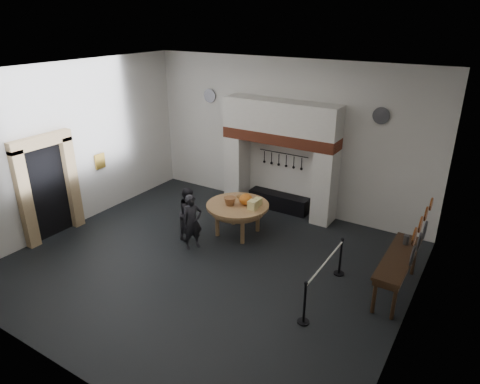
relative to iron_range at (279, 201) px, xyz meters
The scene contains 39 objects.
floor 3.73m from the iron_range, 90.00° to the right, with size 9.00×8.00×0.02m, color black.
ceiling 5.65m from the iron_range, 90.00° to the right, with size 9.00×8.00×0.02m, color silver.
wall_back 2.02m from the iron_range, 90.00° to the left, with size 9.00×0.02×4.50m, color silver.
wall_front 7.97m from the iron_range, 90.00° to the right, with size 9.00×0.02×4.50m, color silver.
wall_left 6.17m from the iron_range, 140.42° to the right, with size 0.02×8.00×4.50m, color silver.
wall_right 6.17m from the iron_range, 39.58° to the right, with size 0.02×8.00×4.50m, color silver.
chimney_pier_left 1.69m from the iron_range, behind, with size 0.55×0.70×2.15m, color silver.
chimney_pier_right 1.69m from the iron_range, ahead, with size 0.55×0.70×2.15m, color silver.
hearth_brick_band 2.06m from the iron_range, 90.00° to the right, with size 3.50×0.72×0.32m, color #9E442B.
chimney_hood 2.67m from the iron_range, 90.00° to the right, with size 3.50×0.70×0.90m, color silver.
iron_range is the anchor object (origin of this frame).
utensil_rail 1.51m from the iron_range, 90.00° to the left, with size 0.02×0.02×1.60m, color black.
door_recess 6.58m from the iron_range, 133.44° to the right, with size 0.04×1.10×2.50m, color black.
door_jamb_near 7.05m from the iron_range, 128.94° to the right, with size 0.22×0.30×2.60m, color tan.
door_jamb_far 6.04m from the iron_range, 137.45° to the right, with size 0.22×0.30×2.60m, color tan.
door_lintel 6.87m from the iron_range, 132.86° to the right, with size 0.22×1.70×0.30m, color tan.
wall_plaque 5.49m from the iron_range, 146.73° to the right, with size 0.05×0.34×0.44m, color gold.
work_table 2.12m from the iron_range, 96.32° to the right, with size 1.70×1.70×0.07m, color tan.
pumpkin 2.07m from the iron_range, 90.71° to the right, with size 0.36×0.36×0.31m, color orange.
cheese_block_big 2.22m from the iron_range, 82.39° to the right, with size 0.22×0.22×0.24m, color #F4E592.
cheese_block_small 1.93m from the iron_range, 81.75° to the right, with size 0.18×0.18×0.20m, color #F0E58F.
wicker_basket 2.32m from the iron_range, 99.78° to the right, with size 0.32×0.32×0.22m, color #A56D3C.
bread_loaf 1.83m from the iron_range, 100.98° to the right, with size 0.31×0.18×0.13m, color #986536.
visitor_near 3.40m from the iron_range, 103.75° to the right, with size 0.53×0.35×1.46m, color black.
visitor_far 3.15m from the iron_range, 112.69° to the right, with size 0.70×0.54×1.43m, color black.
side_table 4.84m from the iron_range, 31.30° to the right, with size 0.55×2.20×0.06m, color #3C2516.
pewter_jug 4.58m from the iron_range, 24.78° to the right, with size 0.12×0.12×0.22m, color #48494D.
copper_pan_a 5.93m from the iron_range, 38.28° to the right, with size 0.34×0.34×0.03m, color #C6662D.
copper_pan_b 5.62m from the iron_range, 33.66° to the right, with size 0.32×0.32×0.03m, color #C6662D.
copper_pan_c 5.35m from the iron_range, 28.48° to the right, with size 0.30×0.30×0.03m, color #C6662D.
copper_pan_d 5.13m from the iron_range, 22.75° to the right, with size 0.28×0.28×0.03m, color #C6662D.
pewter_plate_left 5.69m from the iron_range, 36.66° to the right, with size 0.40×0.40×0.03m, color #4C4C51.
pewter_plate_mid 5.36m from the iron_range, 31.38° to the right, with size 0.40×0.40×0.03m, color #4C4C51.
pewter_plate_right 5.08m from the iron_range, 25.42° to the right, with size 0.40×0.40×0.03m, color #4C4C51.
pewter_plate_back_left 4.01m from the iron_range, behind, with size 0.44×0.44×0.03m, color #4C4C51.
pewter_plate_back_right 4.01m from the iron_range, ahead, with size 0.44×0.44×0.03m, color #4C4C51.
barrier_post_near 5.30m from the iron_range, 57.42° to the right, with size 0.05×0.05×0.90m, color black.
barrier_post_far 3.77m from the iron_range, 40.80° to the right, with size 0.05×0.05×0.90m, color black.
barrier_rope 4.52m from the iron_range, 50.52° to the right, with size 0.04×0.04×2.00m, color white.
Camera 1 is at (5.38, -7.13, 5.62)m, focal length 32.00 mm.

